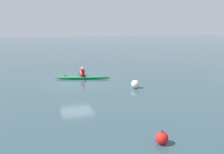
# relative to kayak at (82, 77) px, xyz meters

# --- Properties ---
(ground_plane) EXTENTS (160.00, 160.00, 0.00)m
(ground_plane) POSITION_rel_kayak_xyz_m (0.64, 0.65, -0.14)
(ground_plane) COLOR #334C56
(kayak) EXTENTS (4.56, 1.84, 0.28)m
(kayak) POSITION_rel_kayak_xyz_m (0.00, 0.00, 0.00)
(kayak) COLOR #19723F
(kayak) RESTS_ON ground
(kayaker) EXTENTS (0.73, 2.24, 0.71)m
(kayaker) POSITION_rel_kayak_xyz_m (0.02, -0.01, 0.42)
(kayaker) COLOR red
(kayaker) RESTS_ON kayak
(mooring_buoy_orange_mid) EXTENTS (0.48, 0.48, 0.52)m
(mooring_buoy_orange_mid) POSITION_rel_kayak_xyz_m (-0.77, 11.48, 0.10)
(mooring_buoy_orange_mid) COLOR red
(mooring_buoy_orange_mid) RESTS_ON ground
(mooring_buoy_white_far) EXTENTS (0.58, 0.58, 0.62)m
(mooring_buoy_white_far) POSITION_rel_kayak_xyz_m (-2.96, 3.98, 0.15)
(mooring_buoy_white_far) COLOR silver
(mooring_buoy_white_far) RESTS_ON ground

